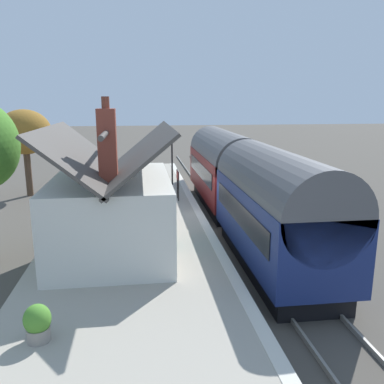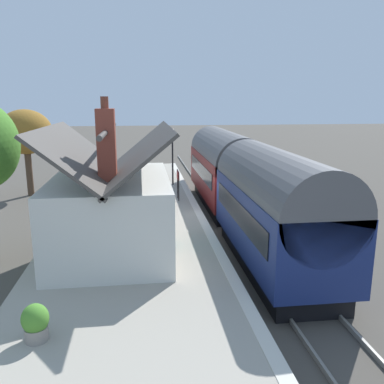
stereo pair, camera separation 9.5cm
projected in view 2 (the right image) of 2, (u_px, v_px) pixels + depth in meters
ground_plane at (228, 236)px, 18.17m from camera, size 160.00×160.00×0.00m
platform at (133, 230)px, 17.55m from camera, size 32.00×6.49×0.85m
platform_edge_coping at (202, 219)px, 17.84m from camera, size 32.00×0.36×0.02m
rail_near at (262, 233)px, 18.36m from camera, size 52.00×0.08×0.14m
rail_far at (231, 234)px, 18.18m from camera, size 52.00×0.08×0.14m
train at (243, 183)px, 18.76m from camera, size 17.56×2.73×4.32m
station_building at (112, 210)px, 13.88m from camera, size 6.34×4.16×5.28m
bench_near_building at (150, 171)px, 27.12m from camera, size 1.42×0.50×0.88m
bench_mid_platform at (155, 183)px, 23.02m from camera, size 1.42×0.49×0.88m
planter_by_door at (35, 322)px, 8.74m from camera, size 0.59×0.59×0.86m
planter_edge_far at (148, 193)px, 21.47m from camera, size 0.93×0.32×0.56m
planter_corner_building at (110, 182)px, 24.41m from camera, size 0.75×0.32×0.62m
lamp_post_platform at (172, 145)px, 24.41m from camera, size 0.32×0.50×3.53m
station_sign_board at (178, 177)px, 21.02m from camera, size 0.96×0.06×1.57m
tree_mid_background at (26, 133)px, 24.93m from camera, size 3.08×3.25×5.46m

